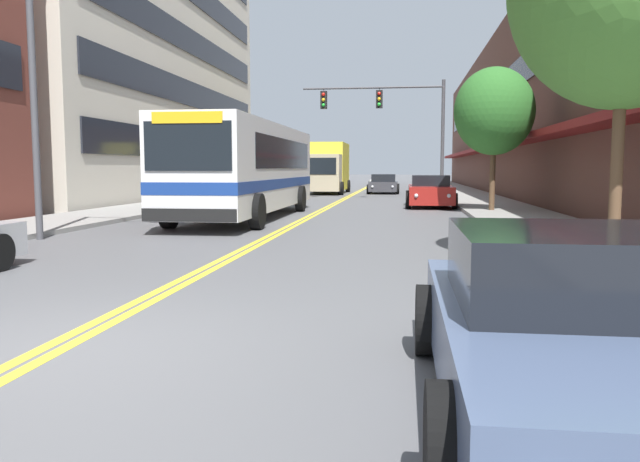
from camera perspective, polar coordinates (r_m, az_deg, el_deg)
ground_plane at (r=42.51m, az=3.30°, el=3.50°), size 240.00×240.00×0.00m
sidewalk_left at (r=43.62m, az=-6.02°, el=3.62°), size 3.13×106.00×0.13m
sidewalk_right at (r=42.55m, az=12.85°, el=3.45°), size 3.13×106.00×0.13m
centre_line at (r=42.51m, az=3.30°, el=3.50°), size 0.34×106.00×0.01m
storefront_row_right at (r=43.57m, az=20.74°, el=10.01°), size 9.10×68.00×10.38m
city_bus at (r=21.45m, az=-6.55°, el=5.93°), size 2.83×11.86×3.11m
car_black_parked_left_near at (r=35.61m, az=-4.62°, el=4.03°), size 2.01×4.57×1.32m
car_slate_blue_parked_right_foreground at (r=4.66m, az=22.36°, el=-8.38°), size 2.12×4.31×1.27m
car_red_parked_right_mid at (r=27.73m, az=10.04°, el=3.54°), size 2.10×4.82×1.38m
car_dark_grey_moving_lead at (r=41.91m, az=5.83°, el=4.25°), size 2.08×4.14×1.28m
car_white_moving_second at (r=52.39m, az=5.72°, el=4.52°), size 2.12×4.84×1.18m
box_truck at (r=41.74m, az=0.70°, el=5.78°), size 2.61×6.81×3.36m
traffic_signal_mast at (r=33.35m, az=6.66°, el=10.56°), size 7.42×0.38×6.22m
street_lamp_left_near at (r=16.21m, az=-23.73°, el=16.21°), size 2.68×0.28×7.92m
street_tree_right_mid at (r=24.20m, az=15.64°, el=10.48°), size 2.92×2.92×5.25m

